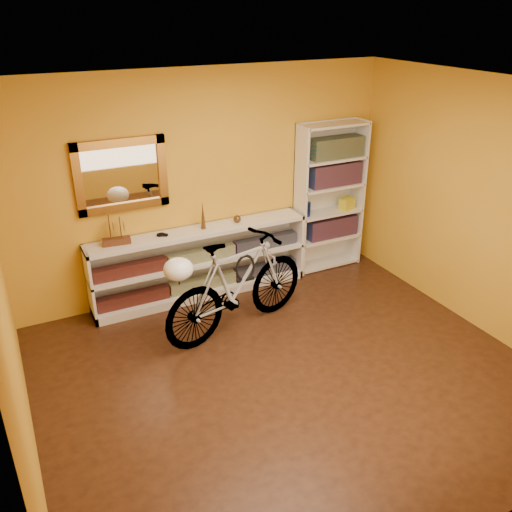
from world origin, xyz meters
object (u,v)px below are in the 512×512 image
console_unit (201,263)px  bookcase (329,198)px  helmet (178,269)px  bicycle (237,285)px

console_unit → bookcase: size_ratio=1.37×
bookcase → helmet: 2.61m
helmet → console_unit: bearing=59.7°
bookcase → helmet: size_ratio=6.66×
bookcase → helmet: (-2.38, -1.06, -0.01)m
bicycle → helmet: bearing=90.0°
bicycle → console_unit: bearing=-8.9°
bicycle → helmet: (-0.68, -0.16, 0.41)m
console_unit → bookcase: bookcase is taller
bicycle → helmet: size_ratio=6.38×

